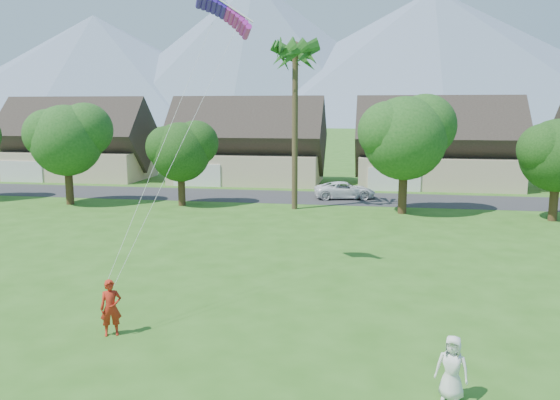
% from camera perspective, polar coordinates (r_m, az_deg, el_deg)
% --- Properties ---
extents(street, '(90.00, 7.00, 0.01)m').
position_cam_1_polar(street, '(46.86, 4.90, 0.22)').
color(street, '#2D2D30').
rests_on(street, ground).
extents(kite_flyer, '(0.83, 0.72, 1.93)m').
position_cam_1_polar(kite_flyer, '(19.49, -17.25, -10.70)').
color(kite_flyer, '#B32414').
rests_on(kite_flyer, ground).
extents(watcher, '(0.98, 0.79, 1.75)m').
position_cam_1_polar(watcher, '(15.56, 17.53, -16.39)').
color(watcher, silver).
rests_on(watcher, ground).
extents(parked_car, '(5.51, 3.38, 1.43)m').
position_cam_1_polar(parked_car, '(46.65, 6.78, 1.02)').
color(parked_car, white).
rests_on(parked_car, ground).
extents(mountain_ridge, '(540.00, 240.00, 70.00)m').
position_cam_1_polar(mountain_ridge, '(273.02, 11.31, 13.87)').
color(mountain_ridge, slate).
rests_on(mountain_ridge, ground).
extents(houses_row, '(72.75, 8.19, 8.86)m').
position_cam_1_polar(houses_row, '(55.34, 6.24, 5.21)').
color(houses_row, beige).
rests_on(houses_row, ground).
extents(tree_row, '(62.27, 6.67, 8.45)m').
position_cam_1_polar(tree_row, '(40.40, 2.66, 5.73)').
color(tree_row, '#47301C').
rests_on(tree_row, ground).
extents(fan_palm, '(3.00, 3.00, 13.80)m').
position_cam_1_polar(fan_palm, '(41.22, 1.61, 15.43)').
color(fan_palm, '#4C3D26').
rests_on(fan_palm, ground).
extents(parafoil_kite, '(2.75, 1.22, 0.50)m').
position_cam_1_polar(parafoil_kite, '(24.79, -5.68, 18.92)').
color(parafoil_kite, '#3817B0').
rests_on(parafoil_kite, ground).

